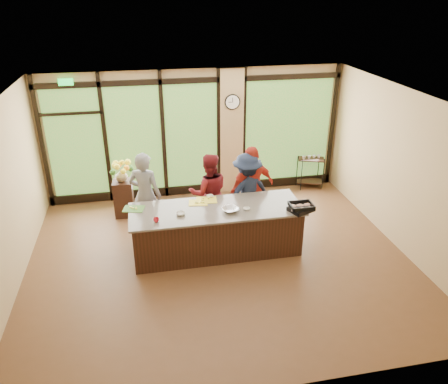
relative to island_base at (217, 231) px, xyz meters
name	(u,v)px	position (x,y,z in m)	size (l,w,h in m)	color
floor	(220,259)	(0.00, -0.30, -0.44)	(7.00, 7.00, 0.00)	brown
ceiling	(219,101)	(0.00, -0.30, 2.56)	(7.00, 7.00, 0.00)	white
back_wall	(195,134)	(0.00, 2.70, 1.06)	(7.00, 7.00, 0.00)	tan
left_wall	(3,204)	(-3.50, -0.30, 1.06)	(6.00, 6.00, 0.00)	tan
right_wall	(403,171)	(3.50, -0.30, 1.06)	(6.00, 6.00, 0.00)	tan
window_wall	(203,139)	(0.16, 2.65, 0.95)	(6.90, 0.12, 3.00)	tan
island_base	(217,231)	(0.00, 0.00, 0.00)	(3.10, 1.00, 0.88)	black
countertop	(216,209)	(0.00, 0.00, 0.46)	(3.20, 1.10, 0.04)	slate
wall_clock	(232,102)	(0.85, 2.57, 1.81)	(0.36, 0.04, 0.36)	black
cook_left	(145,195)	(-1.27, 0.86, 0.46)	(0.65, 0.43, 1.80)	slate
cook_midleft	(209,193)	(0.00, 0.86, 0.40)	(0.81, 0.63, 1.68)	maroon
cook_midright	(252,188)	(0.90, 0.83, 0.45)	(1.04, 0.43, 1.78)	#B3291B
cook_right	(247,192)	(0.78, 0.78, 0.39)	(1.07, 0.61, 1.65)	#171E32
roasting_pan	(301,209)	(1.50, -0.40, 0.52)	(0.42, 0.33, 0.07)	black
mixing_bowl	(230,210)	(0.23, -0.18, 0.52)	(0.29, 0.29, 0.07)	silver
cutting_board_left	(134,209)	(-1.50, 0.27, 0.49)	(0.37, 0.28, 0.01)	#488731
cutting_board_center	(198,203)	(-0.30, 0.29, 0.49)	(0.35, 0.27, 0.01)	yellow
cutting_board_right	(207,200)	(-0.13, 0.37, 0.49)	(0.39, 0.29, 0.01)	yellow
prep_bowl_near	(181,214)	(-0.67, -0.13, 0.51)	(0.17, 0.17, 0.05)	silver
prep_bowl_mid	(246,209)	(0.53, -0.16, 0.50)	(0.12, 0.12, 0.04)	silver
prep_bowl_far	(210,196)	(-0.04, 0.49, 0.50)	(0.14, 0.14, 0.03)	silver
red_ramekin	(156,220)	(-1.12, -0.30, 0.52)	(0.10, 0.10, 0.08)	red
flower_stand	(124,198)	(-1.74, 1.84, -0.03)	(0.41, 0.41, 0.82)	black
flower_vase	(121,175)	(-1.74, 1.84, 0.52)	(0.26, 0.26, 0.28)	olive
bar_cart	(310,168)	(2.84, 2.45, 0.07)	(0.71, 0.55, 0.85)	black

